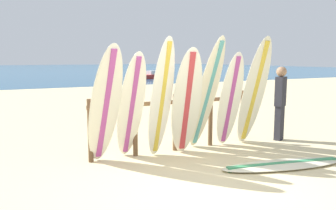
{
  "coord_description": "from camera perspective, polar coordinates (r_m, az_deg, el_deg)",
  "views": [
    {
      "loc": [
        -2.66,
        -3.7,
        1.82
      ],
      "look_at": [
        0.48,
        2.39,
        0.87
      ],
      "focal_mm": 36.25,
      "sensor_mm": 36.0,
      "label": 1
    }
  ],
  "objects": [
    {
      "name": "ground_plane",
      "position": [
        4.9,
        8.06,
        -14.0
      ],
      "size": [
        120.0,
        120.0,
        0.0
      ],
      "primitive_type": "plane",
      "color": "beige"
    },
    {
      "name": "ocean_water",
      "position": [
        61.78,
        -24.94,
        5.44
      ],
      "size": [
        120.0,
        80.0,
        0.01
      ],
      "primitive_type": "cube",
      "color": "#1E5984",
      "rests_on": "ground"
    },
    {
      "name": "surfboard_rack",
      "position": [
        6.67,
        1.18,
        -1.83
      ],
      "size": [
        3.47,
        0.09,
        1.12
      ],
      "color": "brown",
      "rests_on": "ground"
    },
    {
      "name": "surfboard_leaning_far_left",
      "position": [
        5.71,
        -10.52,
        -0.19
      ],
      "size": [
        0.63,
        0.96,
        2.06
      ],
      "color": "silver",
      "rests_on": "ground"
    },
    {
      "name": "surfboard_leaning_left",
      "position": [
        5.95,
        -6.2,
        -0.35
      ],
      "size": [
        0.49,
        0.95,
        1.95
      ],
      "color": "white",
      "rests_on": "ground"
    },
    {
      "name": "surfboard_leaning_center_left",
      "position": [
        6.09,
        -1.12,
        1.12
      ],
      "size": [
        0.56,
        0.64,
        2.21
      ],
      "color": "white",
      "rests_on": "ground"
    },
    {
      "name": "surfboard_leaning_center",
      "position": [
        6.25,
        3.17,
        0.43
      ],
      "size": [
        0.65,
        0.72,
        2.02
      ],
      "color": "silver",
      "rests_on": "ground"
    },
    {
      "name": "surfboard_leaning_center_right",
      "position": [
        6.61,
        6.53,
        1.75
      ],
      "size": [
        0.58,
        0.96,
        2.24
      ],
      "color": "beige",
      "rests_on": "ground"
    },
    {
      "name": "surfboard_leaning_right",
      "position": [
        6.91,
        10.38,
        0.73
      ],
      "size": [
        0.6,
        0.8,
        1.95
      ],
      "color": "white",
      "rests_on": "ground"
    },
    {
      "name": "surfboard_leaning_far_right",
      "position": [
        7.17,
        14.25,
        2.1
      ],
      "size": [
        0.58,
        0.8,
        2.26
      ],
      "color": "silver",
      "rests_on": "ground"
    },
    {
      "name": "surfboard_lying_on_sand",
      "position": [
        6.14,
        18.83,
        -9.45
      ],
      "size": [
        2.31,
        1.03,
        0.08
      ],
      "color": "beige",
      "rests_on": "ground"
    },
    {
      "name": "beachgoer_standing",
      "position": [
        7.9,
        18.35,
        0.8
      ],
      "size": [
        0.31,
        0.26,
        1.64
      ],
      "color": "#26262D",
      "rests_on": "ground"
    },
    {
      "name": "small_boat_offshore",
      "position": [
        31.08,
        -2.65,
        4.96
      ],
      "size": [
        2.64,
        1.72,
        0.71
      ],
      "color": "#B22D28",
      "rests_on": "ocean_water"
    }
  ]
}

